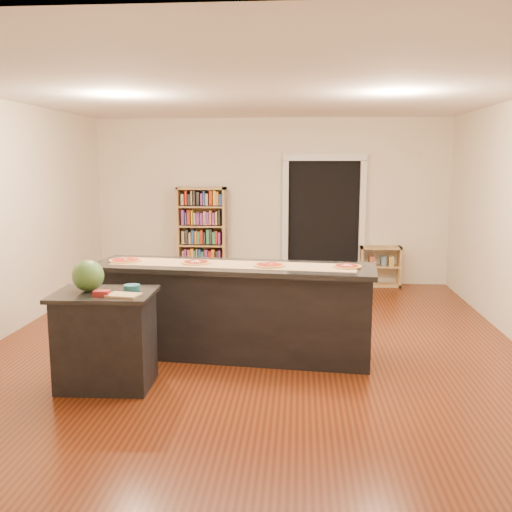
# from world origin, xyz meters

# --- Properties ---
(room) EXTENTS (6.00, 7.00, 2.80)m
(room) POSITION_xyz_m (0.00, 0.00, 1.40)
(room) COLOR beige
(room) RESTS_ON ground
(doorway) EXTENTS (1.40, 0.09, 2.21)m
(doorway) POSITION_xyz_m (0.90, 3.46, 1.20)
(doorway) COLOR black
(doorway) RESTS_ON room
(kitchen_island) EXTENTS (3.01, 0.81, 0.99)m
(kitchen_island) POSITION_xyz_m (-0.21, -0.34, 0.50)
(kitchen_island) COLOR black
(kitchen_island) RESTS_ON ground
(side_counter) EXTENTS (0.91, 0.66, 0.90)m
(side_counter) POSITION_xyz_m (-1.28, -1.31, 0.45)
(side_counter) COLOR black
(side_counter) RESTS_ON ground
(bookshelf) EXTENTS (0.83, 0.29, 1.65)m
(bookshelf) POSITION_xyz_m (-1.17, 3.30, 0.83)
(bookshelf) COLOR tan
(bookshelf) RESTS_ON ground
(low_shelf) EXTENTS (0.68, 0.29, 0.68)m
(low_shelf) POSITION_xyz_m (1.86, 3.31, 0.34)
(low_shelf) COLOR tan
(low_shelf) RESTS_ON ground
(waste_bin) EXTENTS (0.25, 0.25, 0.37)m
(waste_bin) POSITION_xyz_m (-0.02, 3.10, 0.18)
(waste_bin) COLOR #5576BF
(waste_bin) RESTS_ON ground
(kraft_paper) EXTENTS (2.65, 0.73, 0.00)m
(kraft_paper) POSITION_xyz_m (-0.21, -0.33, 0.99)
(kraft_paper) COLOR #A18053
(kraft_paper) RESTS_ON kitchen_island
(watermelon) EXTENTS (0.29, 0.29, 0.29)m
(watermelon) POSITION_xyz_m (-1.43, -1.27, 1.04)
(watermelon) COLOR #144214
(watermelon) RESTS_ON side_counter
(cutting_board) EXTENTS (0.31, 0.23, 0.02)m
(cutting_board) POSITION_xyz_m (-1.05, -1.45, 0.91)
(cutting_board) COLOR tan
(cutting_board) RESTS_ON side_counter
(package_red) EXTENTS (0.14, 0.10, 0.05)m
(package_red) POSITION_xyz_m (-1.25, -1.45, 0.92)
(package_red) COLOR maroon
(package_red) RESTS_ON side_counter
(package_teal) EXTENTS (0.15, 0.15, 0.06)m
(package_teal) POSITION_xyz_m (-1.04, -1.23, 0.93)
(package_teal) COLOR #195966
(package_teal) RESTS_ON side_counter
(pizza_a) EXTENTS (0.34, 0.34, 0.02)m
(pizza_a) POSITION_xyz_m (-1.41, -0.23, 1.01)
(pizza_a) COLOR tan
(pizza_a) RESTS_ON kitchen_island
(pizza_b) EXTENTS (0.32, 0.32, 0.02)m
(pizza_b) POSITION_xyz_m (-0.61, -0.30, 1.01)
(pizza_b) COLOR tan
(pizza_b) RESTS_ON kitchen_island
(pizza_c) EXTENTS (0.32, 0.32, 0.02)m
(pizza_c) POSITION_xyz_m (0.19, -0.40, 1.01)
(pizza_c) COLOR tan
(pizza_c) RESTS_ON kitchen_island
(pizza_d) EXTENTS (0.28, 0.28, 0.02)m
(pizza_d) POSITION_xyz_m (0.99, -0.41, 1.01)
(pizza_d) COLOR tan
(pizza_d) RESTS_ON kitchen_island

